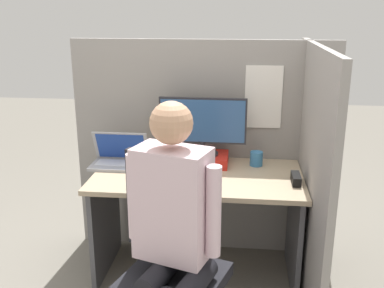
% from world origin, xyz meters
% --- Properties ---
extents(cubicle_panel_back, '(1.81, 0.05, 1.51)m').
position_xyz_m(cubicle_panel_back, '(0.00, 0.72, 0.76)').
color(cubicle_panel_back, gray).
rests_on(cubicle_panel_back, ground).
extents(cubicle_panel_right, '(0.04, 1.33, 1.51)m').
position_xyz_m(cubicle_panel_right, '(0.68, 0.28, 0.76)').
color(cubicle_panel_right, gray).
rests_on(cubicle_panel_right, ground).
extents(desk, '(1.31, 0.69, 0.71)m').
position_xyz_m(desk, '(0.00, 0.35, 0.53)').
color(desk, tan).
rests_on(desk, ground).
extents(paper_box, '(0.34, 0.25, 0.07)m').
position_xyz_m(paper_box, '(0.01, 0.54, 0.74)').
color(paper_box, red).
rests_on(paper_box, desk).
extents(monitor, '(0.57, 0.21, 0.38)m').
position_xyz_m(monitor, '(0.01, 0.55, 0.98)').
color(monitor, '#232328').
rests_on(monitor, paper_box).
extents(laptop, '(0.37, 0.22, 0.23)m').
position_xyz_m(laptop, '(-0.53, 0.45, 0.75)').
color(laptop, '#99999E').
rests_on(laptop, desk).
extents(mouse, '(0.06, 0.05, 0.04)m').
position_xyz_m(mouse, '(-0.22, 0.27, 0.73)').
color(mouse, silver).
rests_on(mouse, desk).
extents(stapler, '(0.05, 0.15, 0.06)m').
position_xyz_m(stapler, '(0.59, 0.26, 0.74)').
color(stapler, black).
rests_on(stapler, desk).
extents(carrot_toy, '(0.04, 0.15, 0.04)m').
position_xyz_m(carrot_toy, '(-0.03, 0.08, 0.73)').
color(carrot_toy, orange).
rests_on(carrot_toy, desk).
extents(office_chair, '(0.59, 0.63, 1.00)m').
position_xyz_m(office_chair, '(-0.08, -0.29, 0.51)').
color(office_chair, black).
rests_on(office_chair, ground).
extents(person, '(0.46, 0.47, 1.32)m').
position_xyz_m(person, '(-0.03, -0.44, 0.77)').
color(person, black).
rests_on(person, ground).
extents(coffee_mug, '(0.08, 0.08, 0.09)m').
position_xyz_m(coffee_mug, '(0.37, 0.55, 0.76)').
color(coffee_mug, teal).
rests_on(coffee_mug, desk).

